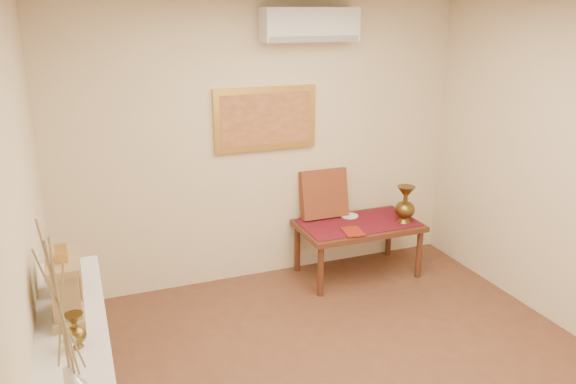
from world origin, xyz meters
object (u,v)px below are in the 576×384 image
white_vase (64,342)px  brass_urn_tall (405,200)px  wooden_chest (67,271)px  mantel_clock (66,287)px  low_table (358,229)px

white_vase → brass_urn_tall: (3.09, 2.57, -0.67)m
brass_urn_tall → wooden_chest: (-3.11, -1.18, 0.32)m
mantel_clock → low_table: size_ratio=0.34×
mantel_clock → wooden_chest: bearing=90.1°
white_vase → mantel_clock: white_vase is taller
brass_urn_tall → wooden_chest: size_ratio=1.86×
white_vase → low_table: (2.66, 2.72, -0.97)m
mantel_clock → low_table: bearing=31.8°
white_vase → low_table: white_vase is taller
white_vase → low_table: 3.92m
low_table → brass_urn_tall: bearing=-18.5°
wooden_chest → low_table: wooden_chest is taller
white_vase → wooden_chest: (-0.02, 1.39, -0.35)m
white_vase → low_table: bearing=45.7°
wooden_chest → white_vase: bearing=-89.2°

